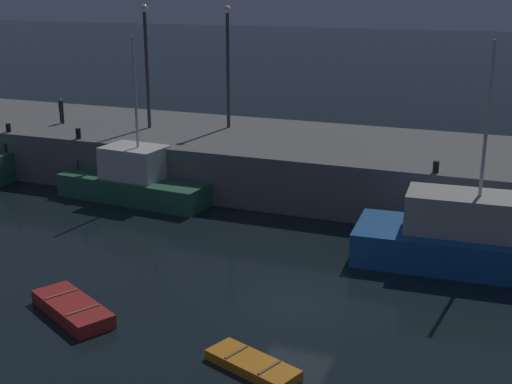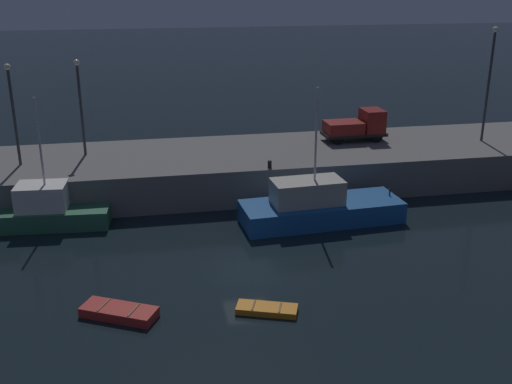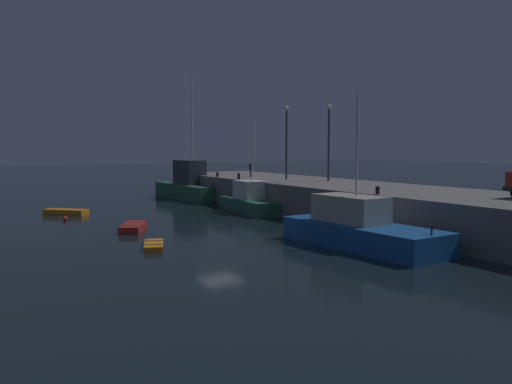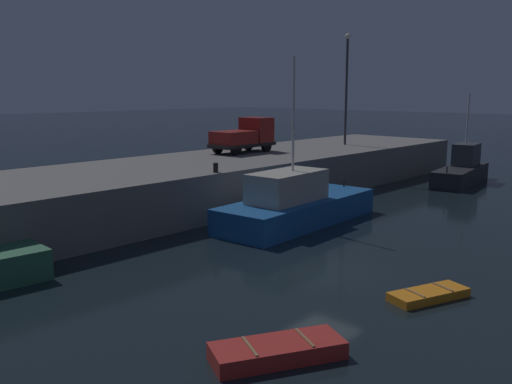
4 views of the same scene
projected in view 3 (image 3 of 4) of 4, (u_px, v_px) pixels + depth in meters
The scene contains 15 objects.
ground_plane at pixel (220, 241), 33.15m from camera, with size 320.00×320.00×0.00m, color black.
pier_quay at pixel (391, 206), 40.21m from camera, with size 63.77×9.99×2.75m.
fishing_trawler_red at pixel (359, 229), 31.09m from camera, with size 10.79×4.23×8.95m.
fishing_boat_blue at pixel (251, 201), 47.66m from camera, with size 8.49×3.42×8.46m.
fishing_boat_white at pixel (190, 186), 60.25m from camera, with size 12.42×3.95×13.98m.
dinghy_orange_near at pixel (154, 245), 30.78m from camera, with size 3.14×2.02×0.35m.
rowboat_white_mid at pixel (133, 227), 37.33m from camera, with size 3.86×2.90×0.52m.
dinghy_red_small at pixel (66, 212), 46.08m from camera, with size 3.55×3.62×0.52m.
mooring_buoy_near at pixel (65, 219), 42.17m from camera, with size 0.36×0.36×0.36m, color red.
lamp_post_west at pixel (286, 136), 51.48m from camera, with size 0.44×0.44×7.09m.
lamp_post_east at pixel (329, 136), 48.61m from camera, with size 0.44×0.44×7.03m.
dockworker at pixel (251, 168), 56.21m from camera, with size 0.38×0.38×1.56m.
bollard_west at pixel (378, 190), 34.90m from camera, with size 0.28×0.28×0.53m, color black.
bollard_central at pixel (239, 176), 51.51m from camera, with size 0.28×0.28×0.58m, color black.
bollard_east at pixel (217, 175), 55.72m from camera, with size 0.28×0.28×0.48m, color black.
Camera 3 is at (29.50, -14.48, 5.81)m, focal length 37.24 mm.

